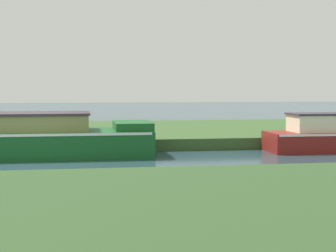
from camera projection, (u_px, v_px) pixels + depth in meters
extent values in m
plane|color=#264148|center=(28.00, 163.00, 14.96)|extent=(120.00, 120.00, 0.00)
cube|color=#345226|center=(45.00, 134.00, 21.84)|extent=(72.00, 10.00, 0.40)
cube|color=#165221|center=(132.00, 126.00, 16.56)|extent=(1.13, 1.90, 0.24)
cube|color=beige|center=(332.00, 123.00, 17.62)|extent=(2.75, 1.16, 0.56)
cube|color=#342F38|center=(332.00, 114.00, 17.60)|extent=(2.85, 1.22, 0.06)
cylinder|color=#4F372B|center=(291.00, 127.00, 18.71)|extent=(0.20, 0.20, 0.64)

